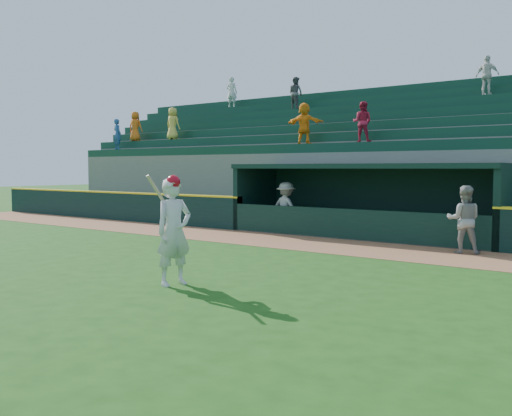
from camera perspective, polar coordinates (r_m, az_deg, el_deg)
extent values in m
plane|color=#1C4A12|center=(13.41, -4.15, -5.93)|extent=(120.00, 120.00, 0.00)
cube|color=#925B3A|center=(17.35, 6.60, -3.66)|extent=(40.00, 3.00, 0.01)
cube|color=black|center=(26.72, -14.70, 0.20)|extent=(15.50, 0.30, 1.20)
cube|color=yellow|center=(26.69, -14.73, 1.55)|extent=(15.50, 0.32, 0.06)
imported|color=gray|center=(16.41, 20.08, -1.10)|extent=(1.07, 0.94, 1.84)
imported|color=#A3A39E|center=(20.38, 3.02, 0.05)|extent=(1.26, 0.85, 1.82)
cube|color=slate|center=(19.79, 10.73, -2.71)|extent=(9.00, 2.60, 0.04)
cube|color=black|center=(22.12, 0.03, 0.99)|extent=(0.20, 2.60, 2.30)
cube|color=black|center=(18.13, 23.91, -0.01)|extent=(0.20, 2.60, 2.30)
cube|color=black|center=(20.87, 12.36, 0.72)|extent=(9.40, 0.20, 2.30)
cube|color=black|center=(19.66, 10.82, 4.13)|extent=(9.40, 2.80, 0.16)
cube|color=black|center=(18.66, 9.08, -1.62)|extent=(9.00, 0.16, 1.00)
cube|color=brown|center=(20.48, 11.73, -1.86)|extent=(8.40, 0.45, 0.10)
cube|color=slate|center=(21.33, 12.96, 1.60)|extent=(34.00, 0.85, 2.91)
cube|color=#0F3828|center=(21.22, 12.90, 6.01)|extent=(34.00, 0.60, 0.36)
cube|color=slate|center=(22.10, 13.87, 2.25)|extent=(34.00, 0.85, 3.36)
cube|color=#0F3828|center=(22.01, 13.83, 7.09)|extent=(34.00, 0.60, 0.36)
cube|color=slate|center=(22.88, 14.72, 2.85)|extent=(34.00, 0.85, 3.81)
cube|color=#0F3828|center=(22.82, 14.70, 8.09)|extent=(34.00, 0.60, 0.36)
cube|color=slate|center=(23.66, 15.52, 3.42)|extent=(34.00, 0.85, 4.26)
cube|color=#0F3828|center=(23.65, 15.52, 9.02)|extent=(34.00, 0.60, 0.36)
cube|color=slate|center=(24.45, 16.27, 3.95)|extent=(34.00, 0.85, 4.71)
cube|color=#0F3828|center=(24.48, 16.28, 9.89)|extent=(34.00, 0.60, 0.36)
cube|color=slate|center=(25.25, 16.97, 4.44)|extent=(34.00, 0.85, 5.16)
cube|color=#0F3828|center=(25.32, 17.00, 10.70)|extent=(34.00, 0.60, 0.36)
cube|color=slate|center=(26.05, 17.62, 4.90)|extent=(34.00, 0.85, 5.61)
cube|color=#0F3828|center=(26.17, 17.67, 11.45)|extent=(34.00, 0.60, 0.36)
cube|color=slate|center=(26.60, 18.04, 4.87)|extent=(34.50, 0.30, 5.61)
imported|color=orange|center=(30.86, -11.98, 7.99)|extent=(0.86, 0.67, 1.56)
imported|color=silver|center=(23.84, 22.12, 12.19)|extent=(0.93, 0.48, 1.51)
imported|color=#264E8C|center=(30.61, -13.70, 7.17)|extent=(0.64, 0.49, 1.59)
imported|color=#525252|center=(27.40, 3.99, 11.37)|extent=(0.86, 0.74, 1.52)
imported|color=gold|center=(28.83, -8.32, 8.35)|extent=(0.81, 0.56, 1.60)
imported|color=orange|center=(22.96, 4.86, 8.42)|extent=(1.57, 0.73, 1.63)
imported|color=silver|center=(30.86, -2.44, 11.48)|extent=(0.67, 0.52, 1.62)
imported|color=#AD1A35|center=(21.71, 10.59, 8.45)|extent=(0.84, 0.71, 1.50)
imported|color=silver|center=(11.34, -8.22, -2.38)|extent=(0.66, 0.86, 2.12)
sphere|color=red|center=(11.28, -8.27, 2.61)|extent=(0.27, 0.27, 0.27)
cylinder|color=#D9B68B|center=(11.26, -9.70, 1.42)|extent=(0.23, 0.50, 0.76)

